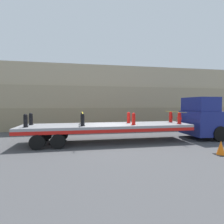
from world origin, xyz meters
The scene contains 15 objects.
ground_plane centered at (0.00, 0.00, 0.00)m, with size 120.00×120.00×0.00m, color #474749.
rock_cliff centered at (0.00, 7.31, 3.17)m, with size 60.00×3.30×6.34m.
truck_cab centered at (7.00, 0.00, 1.45)m, with size 2.21×2.66×2.97m.
flatbed_trailer centered at (-0.52, 0.00, 0.98)m, with size 10.79×2.65×1.17m.
fire_hydrant_black_near_0 centered at (-4.79, -0.56, 1.54)m, with size 0.29×0.44×0.77m.
fire_hydrant_black_far_0 centered at (-4.79, 0.56, 1.54)m, with size 0.29×0.44×0.77m.
fire_hydrant_black_near_1 centered at (-1.60, -0.56, 1.54)m, with size 0.29×0.44×0.77m.
fire_hydrant_black_far_1 centered at (-1.60, 0.56, 1.54)m, with size 0.29×0.44×0.77m.
fire_hydrant_red_near_2 centered at (1.60, -0.56, 1.54)m, with size 0.29×0.44×0.77m.
fire_hydrant_red_far_2 centered at (1.60, 0.56, 1.54)m, with size 0.29×0.44×0.77m.
fire_hydrant_red_near_3 centered at (4.79, -0.56, 1.54)m, with size 0.29×0.44×0.77m.
fire_hydrant_red_far_3 centered at (4.79, 0.56, 1.54)m, with size 0.29×0.44×0.77m.
cargo_strap_rear centered at (-1.60, 0.00, 1.94)m, with size 0.05×2.75×0.01m.
cargo_strap_middle centered at (4.79, 0.00, 1.94)m, with size 0.05×2.75×0.01m.
traffic_cone centered at (4.97, -3.89, 0.34)m, with size 0.50×0.50×0.70m.
Camera 1 is at (-1.81, -11.16, 2.48)m, focal length 28.00 mm.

